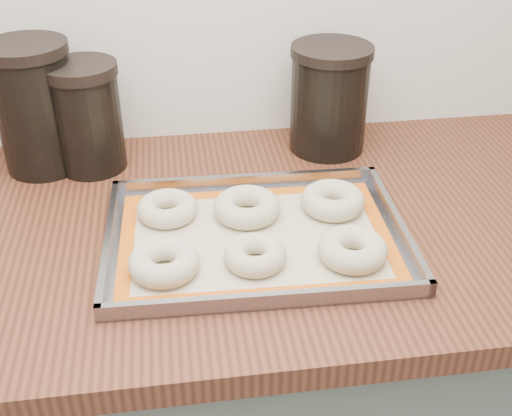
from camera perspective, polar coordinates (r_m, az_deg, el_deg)
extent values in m
cube|color=#566155|center=(1.37, -2.63, -17.66)|extent=(3.00, 0.65, 0.86)
cube|color=#5A2C1B|center=(1.06, -3.24, -1.94)|extent=(3.06, 0.68, 0.04)
cube|color=gray|center=(1.00, 0.00, -2.80)|extent=(0.47, 0.35, 0.00)
cube|color=gray|center=(1.13, -0.89, 2.41)|extent=(0.46, 0.03, 0.02)
cube|color=gray|center=(0.87, 1.17, -8.22)|extent=(0.46, 0.03, 0.02)
cube|color=gray|center=(1.00, -12.97, -2.96)|extent=(0.02, 0.33, 0.02)
cube|color=gray|center=(1.04, 12.45, -1.38)|extent=(0.02, 0.33, 0.02)
cube|color=#C6B793|center=(1.00, 0.00, -2.67)|extent=(0.43, 0.30, 0.00)
cube|color=#D0570D|center=(1.11, -0.76, 1.36)|extent=(0.42, 0.04, 0.00)
cube|color=#D0570D|center=(0.89, 0.95, -7.55)|extent=(0.42, 0.04, 0.00)
cube|color=#D0570D|center=(1.00, -11.43, -3.28)|extent=(0.03, 0.25, 0.00)
cube|color=#D0570D|center=(1.03, 11.03, -1.87)|extent=(0.03, 0.25, 0.00)
torus|color=beige|center=(0.93, -8.17, -4.81)|extent=(0.13, 0.13, 0.04)
torus|color=beige|center=(0.94, -0.09, -4.20)|extent=(0.11, 0.11, 0.03)
torus|color=beige|center=(0.95, 8.58, -3.66)|extent=(0.11, 0.11, 0.04)
torus|color=beige|center=(1.05, -7.90, -0.04)|extent=(0.11, 0.11, 0.03)
torus|color=beige|center=(1.04, -0.83, 0.09)|extent=(0.13, 0.13, 0.04)
torus|color=beige|center=(1.06, 6.83, 0.69)|extent=(0.13, 0.13, 0.04)
cylinder|color=black|center=(1.22, -18.92, 8.05)|extent=(0.14, 0.14, 0.22)
cylinder|color=black|center=(1.18, -19.94, 13.20)|extent=(0.15, 0.15, 0.02)
cylinder|color=black|center=(1.20, -14.72, 7.37)|extent=(0.12, 0.12, 0.18)
cylinder|color=black|center=(1.17, -15.41, 11.79)|extent=(0.13, 0.13, 0.02)
cylinder|color=black|center=(1.24, 6.49, 9.22)|extent=(0.14, 0.14, 0.19)
cylinder|color=black|center=(1.20, 6.80, 13.69)|extent=(0.15, 0.15, 0.02)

